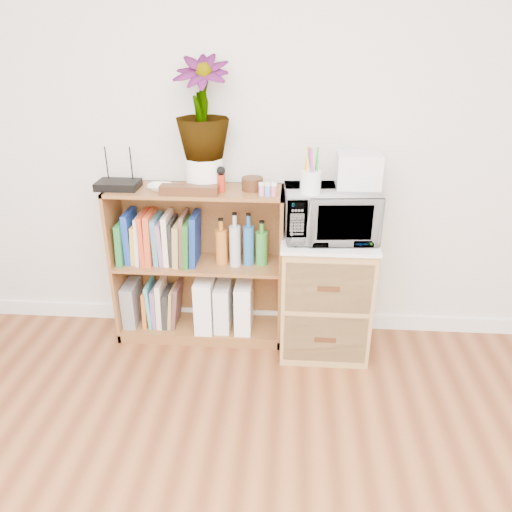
# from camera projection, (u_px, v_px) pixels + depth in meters

# --- Properties ---
(skirting_board) EXTENTS (4.00, 0.02, 0.10)m
(skirting_board) POSITION_uv_depth(u_px,v_px,m) (259.00, 317.00, 3.26)
(skirting_board) COLOR white
(skirting_board) RESTS_ON ground
(bookshelf) EXTENTS (1.00, 0.30, 0.95)m
(bookshelf) POSITION_uv_depth(u_px,v_px,m) (199.00, 266.00, 2.98)
(bookshelf) COLOR brown
(bookshelf) RESTS_ON ground
(wicker_unit) EXTENTS (0.50, 0.45, 0.70)m
(wicker_unit) POSITION_uv_depth(u_px,v_px,m) (325.00, 295.00, 2.91)
(wicker_unit) COLOR #9E7542
(wicker_unit) RESTS_ON ground
(microwave) EXTENTS (0.52, 0.37, 0.27)m
(microwave) POSITION_uv_depth(u_px,v_px,m) (330.00, 214.00, 2.69)
(microwave) COLOR white
(microwave) RESTS_ON wicker_unit
(pen_cup) EXTENTS (0.11, 0.11, 0.12)m
(pen_cup) POSITION_uv_depth(u_px,v_px,m) (311.00, 182.00, 2.55)
(pen_cup) COLOR white
(pen_cup) RESTS_ON microwave
(small_appliance) EXTENTS (0.23, 0.19, 0.18)m
(small_appliance) POSITION_uv_depth(u_px,v_px,m) (358.00, 170.00, 2.64)
(small_appliance) COLOR silver
(small_appliance) RESTS_ON microwave
(router) EXTENTS (0.23, 0.16, 0.04)m
(router) POSITION_uv_depth(u_px,v_px,m) (118.00, 185.00, 2.78)
(router) COLOR black
(router) RESTS_ON bookshelf
(white_bowl) EXTENTS (0.13, 0.13, 0.03)m
(white_bowl) POSITION_uv_depth(u_px,v_px,m) (160.00, 187.00, 2.76)
(white_bowl) COLOR white
(white_bowl) RESTS_ON bookshelf
(plant_pot) EXTENTS (0.20, 0.20, 0.17)m
(plant_pot) POSITION_uv_depth(u_px,v_px,m) (205.00, 173.00, 2.76)
(plant_pot) COLOR white
(plant_pot) RESTS_ON bookshelf
(potted_plant) EXTENTS (0.29, 0.29, 0.52)m
(potted_plant) POSITION_uv_depth(u_px,v_px,m) (202.00, 108.00, 2.61)
(potted_plant) COLOR #33752E
(potted_plant) RESTS_ON plant_pot
(trinket_box) EXTENTS (0.31, 0.08, 0.05)m
(trinket_box) POSITION_uv_depth(u_px,v_px,m) (189.00, 190.00, 2.68)
(trinket_box) COLOR #3C2110
(trinket_box) RESTS_ON bookshelf
(kokeshi_doll) EXTENTS (0.04, 0.04, 0.10)m
(kokeshi_doll) POSITION_uv_depth(u_px,v_px,m) (221.00, 183.00, 2.71)
(kokeshi_doll) COLOR #A32514
(kokeshi_doll) RESTS_ON bookshelf
(wooden_bowl) EXTENTS (0.12, 0.12, 0.07)m
(wooden_bowl) POSITION_uv_depth(u_px,v_px,m) (252.00, 184.00, 2.75)
(wooden_bowl) COLOR #37200F
(wooden_bowl) RESTS_ON bookshelf
(paint_jars) EXTENTS (0.11, 0.04, 0.05)m
(paint_jars) POSITION_uv_depth(u_px,v_px,m) (268.00, 191.00, 2.66)
(paint_jars) COLOR pink
(paint_jars) RESTS_ON bookshelf
(file_box) EXTENTS (0.08, 0.21, 0.27)m
(file_box) POSITION_uv_depth(u_px,v_px,m) (132.00, 302.00, 3.12)
(file_box) COLOR gray
(file_box) RESTS_ON bookshelf
(magazine_holder_left) EXTENTS (0.11, 0.27, 0.34)m
(magazine_holder_left) POSITION_uv_depth(u_px,v_px,m) (206.00, 301.00, 3.06)
(magazine_holder_left) COLOR white
(magazine_holder_left) RESTS_ON bookshelf
(magazine_holder_mid) EXTENTS (0.09, 0.23, 0.29)m
(magazine_holder_mid) POSITION_uv_depth(u_px,v_px,m) (223.00, 305.00, 3.07)
(magazine_holder_mid) COLOR silver
(magazine_holder_mid) RESTS_ON bookshelf
(magazine_holder_right) EXTENTS (0.10, 0.25, 0.31)m
(magazine_holder_right) POSITION_uv_depth(u_px,v_px,m) (244.00, 305.00, 3.05)
(magazine_holder_right) COLOR white
(magazine_holder_right) RESTS_ON bookshelf
(cookbooks) EXTENTS (0.47, 0.20, 0.31)m
(cookbooks) POSITION_uv_depth(u_px,v_px,m) (159.00, 239.00, 2.92)
(cookbooks) COLOR #1D6E32
(cookbooks) RESTS_ON bookshelf
(liquor_bottles) EXTENTS (0.30, 0.07, 0.31)m
(liquor_bottles) POSITION_uv_depth(u_px,v_px,m) (241.00, 241.00, 2.89)
(liquor_bottles) COLOR #BD6823
(liquor_bottles) RESTS_ON bookshelf
(lower_books) EXTENTS (0.23, 0.19, 0.30)m
(lower_books) POSITION_uv_depth(u_px,v_px,m) (162.00, 304.00, 3.11)
(lower_books) COLOR #C26422
(lower_books) RESTS_ON bookshelf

